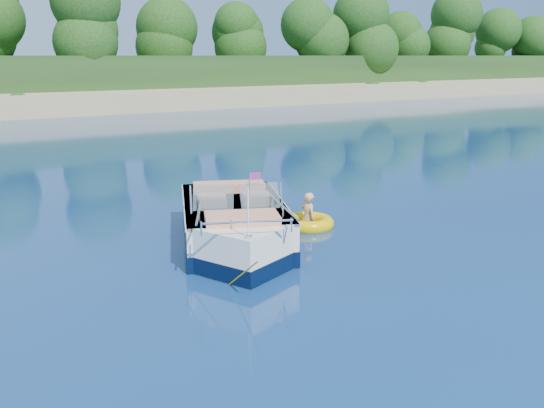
# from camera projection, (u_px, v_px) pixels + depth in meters

# --- Properties ---
(ground) EXTENTS (160.00, 160.00, 0.00)m
(ground) POSITION_uv_depth(u_px,v_px,m) (406.00, 280.00, 11.10)
(ground) COLOR #091944
(ground) RESTS_ON ground
(treeline) EXTENTS (150.00, 7.12, 8.19)m
(treeline) POSITION_uv_depth(u_px,v_px,m) (6.00, 33.00, 43.60)
(treeline) COLOR black
(treeline) RESTS_ON ground
(motorboat) EXTENTS (3.64, 5.75, 2.03)m
(motorboat) POSITION_uv_depth(u_px,v_px,m) (236.00, 228.00, 13.00)
(motorboat) COLOR white
(motorboat) RESTS_ON ground
(tow_tube) EXTENTS (1.53, 1.53, 0.33)m
(tow_tube) POSITION_uv_depth(u_px,v_px,m) (308.00, 223.00, 14.56)
(tow_tube) COLOR #E6B801
(tow_tube) RESTS_ON ground
(boy) EXTENTS (0.33, 0.71, 1.39)m
(boy) POSITION_uv_depth(u_px,v_px,m) (307.00, 226.00, 14.65)
(boy) COLOR tan
(boy) RESTS_ON ground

